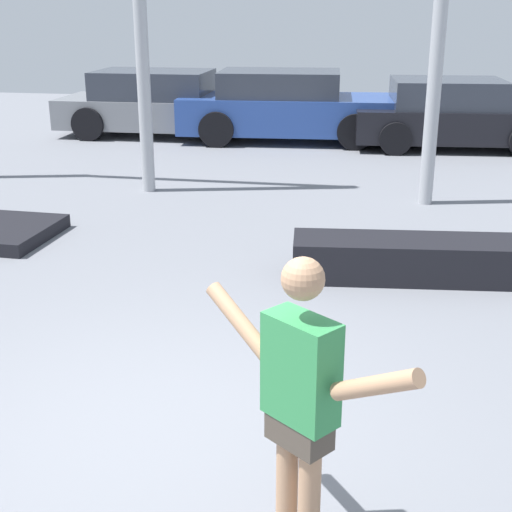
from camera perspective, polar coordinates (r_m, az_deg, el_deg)
The scene contains 6 objects.
ground_plane at distance 5.05m, azimuth -8.53°, elevation -13.80°, with size 36.00×36.00×0.00m, color slate.
skateboarder at distance 3.64m, azimuth 3.56°, elevation -10.92°, with size 1.17×0.92×1.64m.
grind_box at distance 7.69m, azimuth 12.17°, elevation -0.21°, with size 2.45×0.65×0.43m, color black.
parked_car_grey at distance 16.05m, azimuth -7.70°, elevation 11.94°, with size 4.46×2.00×1.39m.
parked_car_blue at distance 15.29m, azimuth 2.41°, elevation 11.84°, with size 4.60×2.22×1.45m.
parked_car_black at distance 15.06m, azimuth 15.35°, elevation 10.83°, with size 4.06×2.28×1.35m.
Camera 1 is at (1.45, -3.97, 2.76)m, focal length 50.00 mm.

